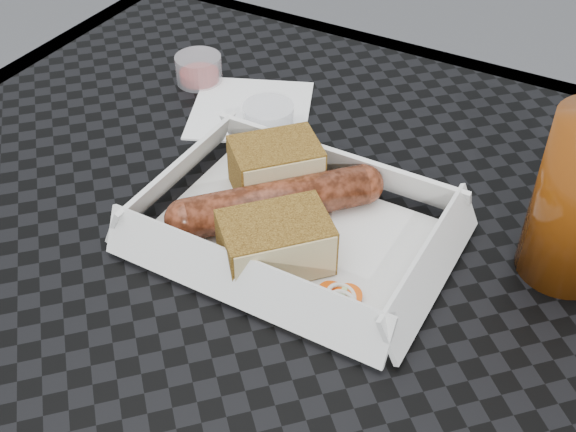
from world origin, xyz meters
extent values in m
cube|color=black|center=(0.00, 0.00, 0.74)|extent=(0.80, 0.80, 0.01)
cube|color=black|center=(0.00, 0.39, 0.73)|extent=(0.80, 0.03, 0.03)
cylinder|color=black|center=(-0.35, 0.35, 0.36)|extent=(0.03, 0.03, 0.73)
cube|color=white|center=(0.02, 0.03, 0.75)|extent=(0.22, 0.15, 0.00)
cylinder|color=maroon|center=(0.00, 0.04, 0.77)|extent=(0.13, 0.14, 0.04)
sphere|color=maroon|center=(0.05, 0.10, 0.77)|extent=(0.04, 0.04, 0.04)
sphere|color=maroon|center=(-0.05, -0.01, 0.77)|extent=(0.04, 0.04, 0.04)
cube|color=brown|center=(-0.02, 0.08, 0.77)|extent=(0.09, 0.09, 0.05)
cube|color=brown|center=(0.03, 0.00, 0.77)|extent=(0.10, 0.10, 0.04)
cylinder|color=#E74F0A|center=(0.08, -0.02, 0.75)|extent=(0.02, 0.02, 0.00)
torus|color=white|center=(0.09, -0.02, 0.75)|extent=(0.02, 0.02, 0.00)
cube|color=#B2D17F|center=(0.09, -0.01, 0.75)|extent=(0.02, 0.02, 0.00)
cube|color=white|center=(-0.11, 0.18, 0.75)|extent=(0.16, 0.16, 0.00)
cylinder|color=maroon|center=(-0.19, 0.20, 0.76)|extent=(0.05, 0.05, 0.03)
cylinder|color=silver|center=(-0.07, 0.16, 0.76)|extent=(0.05, 0.05, 0.03)
camera|label=1|loc=(0.24, -0.35, 1.15)|focal=45.00mm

